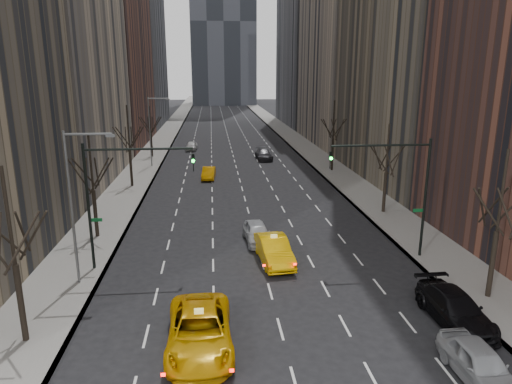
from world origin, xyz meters
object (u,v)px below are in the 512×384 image
object	(u,v)px
parked_suv_black	(455,308)
taxi_sedan	(274,250)
silver_sedan_ahead	(257,233)
parked_sedan_silver	(480,364)
taxi_suv	(200,331)

from	to	relation	value
parked_suv_black	taxi_sedan	bearing A→B (deg)	132.11
taxi_sedan	parked_suv_black	size ratio (longest dim) A/B	0.96
silver_sedan_ahead	parked_sedan_silver	bearing A→B (deg)	-69.40
taxi_suv	parked_sedan_silver	size ratio (longest dim) A/B	1.43
parked_sedan_silver	taxi_sedan	bearing A→B (deg)	116.65
taxi_suv	silver_sedan_ahead	distance (m)	13.71
silver_sedan_ahead	parked_suv_black	bearing A→B (deg)	-58.00
taxi_sedan	parked_sedan_silver	world-z (taller)	taxi_sedan
taxi_sedan	parked_sedan_silver	bearing A→B (deg)	-67.50
taxi_sedan	parked_sedan_silver	xyz separation A→B (m)	(6.73, -12.73, -0.10)
taxi_suv	silver_sedan_ahead	xyz separation A→B (m)	(3.93, 13.13, -0.14)
parked_sedan_silver	silver_sedan_ahead	bearing A→B (deg)	113.15
parked_suv_black	parked_sedan_silver	size ratio (longest dim) A/B	1.22
silver_sedan_ahead	parked_suv_black	world-z (taller)	parked_suv_black
parked_suv_black	taxi_suv	bearing A→B (deg)	-177.16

